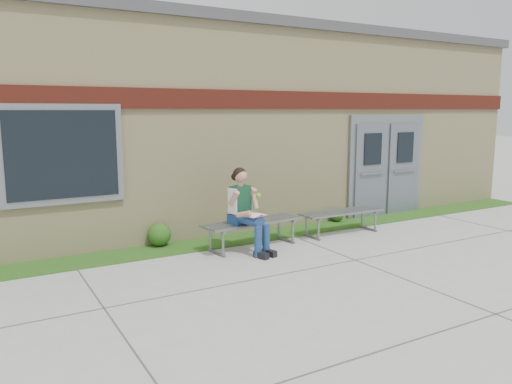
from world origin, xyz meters
TOP-DOWN VIEW (x-y plane):
  - ground at (0.00, 0.00)m, footprint 80.00×80.00m
  - grass_strip at (0.00, 2.60)m, footprint 16.00×0.80m
  - school_building at (-0.00, 5.99)m, footprint 16.20×6.22m
  - bench_left at (-0.06, 2.00)m, footprint 1.89×0.69m
  - bench_right at (1.94, 2.00)m, footprint 1.75×0.51m
  - girl at (-0.30, 1.79)m, footprint 0.60×0.91m
  - shrub_mid at (-1.48, 2.85)m, footprint 0.42×0.42m
  - shrub_east at (2.51, 2.85)m, footprint 0.28×0.28m

SIDE VIEW (x-z plane):
  - ground at x=0.00m, z-range 0.00..0.00m
  - grass_strip at x=0.00m, z-range 0.00..0.02m
  - shrub_east at x=2.51m, z-range 0.02..0.30m
  - shrub_mid at x=-1.48m, z-range 0.02..0.44m
  - bench_right at x=1.94m, z-range 0.12..0.58m
  - bench_left at x=-0.06m, z-range 0.13..0.61m
  - girl at x=-0.30m, z-range 0.03..1.48m
  - school_building at x=0.00m, z-range 0.00..4.20m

